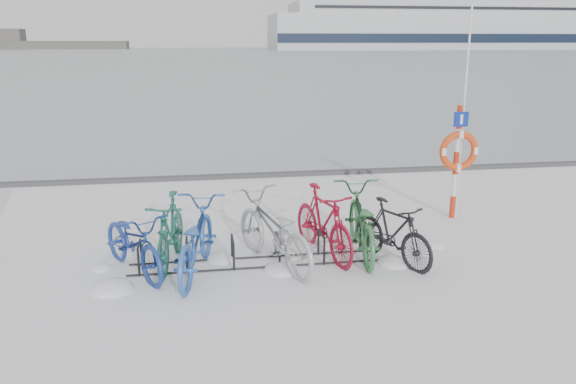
% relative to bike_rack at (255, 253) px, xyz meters
% --- Properties ---
extents(ground, '(900.00, 900.00, 0.00)m').
position_rel_bike_rack_xyz_m(ground, '(0.00, 0.00, -0.18)').
color(ground, white).
rests_on(ground, ground).
extents(ice_sheet, '(400.00, 298.00, 0.02)m').
position_rel_bike_rack_xyz_m(ice_sheet, '(0.00, 155.00, -0.17)').
color(ice_sheet, '#96A1A9').
rests_on(ice_sheet, ground).
extents(quay_edge, '(400.00, 0.25, 0.10)m').
position_rel_bike_rack_xyz_m(quay_edge, '(0.00, 5.90, -0.13)').
color(quay_edge, '#3F3F42').
rests_on(quay_edge, ground).
extents(bike_rack, '(4.00, 0.48, 0.46)m').
position_rel_bike_rack_xyz_m(bike_rack, '(0.00, 0.00, 0.00)').
color(bike_rack, black).
rests_on(bike_rack, ground).
extents(lifebuoy_station, '(0.79, 0.23, 4.12)m').
position_rel_bike_rack_xyz_m(lifebuoy_station, '(4.19, 1.72, 1.20)').
color(lifebuoy_station, red).
rests_on(lifebuoy_station, ground).
extents(cruise_ferry, '(155.69, 29.32, 51.15)m').
position_rel_bike_rack_xyz_m(cruise_ferry, '(106.12, 214.36, 13.75)').
color(cruise_ferry, silver).
rests_on(cruise_ferry, ground).
extents(bike_0, '(1.57, 2.07, 1.04)m').
position_rel_bike_rack_xyz_m(bike_0, '(-1.88, -0.02, 0.34)').
color(bike_0, navy).
rests_on(bike_0, ground).
extents(bike_1, '(0.84, 1.98, 1.16)m').
position_rel_bike_rack_xyz_m(bike_1, '(-1.33, 0.22, 0.40)').
color(bike_1, '#1C584A').
rests_on(bike_1, ground).
extents(bike_2, '(1.21, 2.30, 1.15)m').
position_rel_bike_rack_xyz_m(bike_2, '(-0.94, -0.20, 0.39)').
color(bike_2, '#2E5DB5').
rests_on(bike_2, ground).
extents(bike_3, '(1.58, 2.40, 1.19)m').
position_rel_bike_rack_xyz_m(bike_3, '(0.28, -0.05, 0.41)').
color(bike_3, '#9FA2A6').
rests_on(bike_3, ground).
extents(bike_4, '(1.05, 2.06, 1.19)m').
position_rel_bike_rack_xyz_m(bike_4, '(1.16, 0.20, 0.42)').
color(bike_4, maroon).
rests_on(bike_4, ground).
extents(bike_5, '(1.04, 2.31, 1.17)m').
position_rel_bike_rack_xyz_m(bike_5, '(1.79, 0.22, 0.40)').
color(bike_5, '#2F6E3B').
rests_on(bike_5, ground).
extents(bike_6, '(1.18, 1.79, 1.05)m').
position_rel_bike_rack_xyz_m(bike_6, '(2.20, -0.24, 0.34)').
color(bike_6, black).
rests_on(bike_6, ground).
extents(snow_drifts, '(5.96, 1.88, 0.22)m').
position_rel_bike_rack_xyz_m(snow_drifts, '(0.08, -0.12, -0.18)').
color(snow_drifts, white).
rests_on(snow_drifts, ground).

